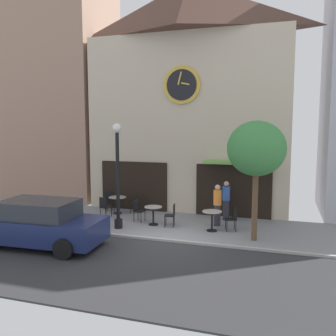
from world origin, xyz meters
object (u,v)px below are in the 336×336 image
at_px(cafe_chair_facing_wall, 136,201).
at_px(cafe_chair_outer, 233,217).
at_px(cafe_table_near_curb, 153,212).
at_px(cafe_chair_mid_row, 172,214).
at_px(parked_car_navy, 40,224).
at_px(cafe_table_leftmost, 212,217).
at_px(cafe_chair_near_lamp, 104,206).
at_px(cafe_chair_curbside, 109,199).
at_px(pedestrian_blue, 226,200).
at_px(cafe_chair_right_end, 138,209).
at_px(street_lamp, 118,176).
at_px(pedestrian_orange, 217,205).
at_px(street_tree, 256,149).
at_px(cafe_table_rightmost, 117,201).

xyz_separation_m(cafe_chair_facing_wall, cafe_chair_outer, (4.65, -1.57, 0.00)).
height_order(cafe_table_near_curb, cafe_chair_mid_row, cafe_chair_mid_row).
distance_m(cafe_table_near_curb, parked_car_navy, 4.51).
relative_size(cafe_table_leftmost, cafe_chair_near_lamp, 0.86).
height_order(cafe_chair_facing_wall, cafe_chair_mid_row, same).
distance_m(cafe_chair_curbside, pedestrian_blue, 5.58).
distance_m(cafe_chair_right_end, cafe_chair_curbside, 2.54).
relative_size(pedestrian_blue, parked_car_navy, 0.38).
relative_size(cafe_table_leftmost, cafe_chair_curbside, 0.86).
relative_size(cafe_table_leftmost, cafe_chair_mid_row, 0.86).
bearing_deg(parked_car_navy, cafe_chair_facing_wall, 76.39).
bearing_deg(street_lamp, cafe_chair_curbside, 123.06).
height_order(cafe_chair_facing_wall, pedestrian_orange, pedestrian_orange).
relative_size(cafe_chair_right_end, parked_car_navy, 0.21).
height_order(street_tree, cafe_table_leftmost, street_tree).
relative_size(cafe_chair_outer, cafe_chair_curbside, 1.00).
bearing_deg(pedestrian_orange, cafe_chair_curbside, 167.98).
bearing_deg(pedestrian_orange, cafe_chair_outer, -36.21).
bearing_deg(cafe_chair_curbside, parked_car_navy, -88.62).
distance_m(cafe_table_leftmost, parked_car_navy, 6.20).
bearing_deg(pedestrian_blue, cafe_chair_curbside, 178.49).
height_order(cafe_table_rightmost, cafe_chair_near_lamp, cafe_chair_near_lamp).
xyz_separation_m(cafe_table_leftmost, cafe_chair_mid_row, (-1.64, 0.12, -0.03)).
height_order(cafe_chair_right_end, cafe_chair_mid_row, same).
xyz_separation_m(cafe_table_near_curb, cafe_chair_curbside, (-2.87, 1.80, -0.01)).
relative_size(cafe_chair_near_lamp, cafe_chair_right_end, 1.00).
height_order(cafe_chair_near_lamp, parked_car_navy, parked_car_navy).
bearing_deg(parked_car_navy, cafe_table_leftmost, 33.45).
bearing_deg(cafe_table_leftmost, pedestrian_blue, 81.64).
distance_m(cafe_chair_right_end, cafe_chair_mid_row, 1.63).
height_order(cafe_chair_facing_wall, pedestrian_blue, pedestrian_blue).
distance_m(cafe_table_rightmost, cafe_chair_curbside, 0.82).
bearing_deg(cafe_chair_outer, cafe_table_near_curb, -177.35).
distance_m(street_tree, cafe_chair_curbside, 7.86).
bearing_deg(cafe_chair_mid_row, cafe_table_rightmost, 155.92).
bearing_deg(cafe_table_near_curb, cafe_chair_outer, 2.65).
bearing_deg(cafe_chair_outer, cafe_chair_mid_row, -175.81).
height_order(street_tree, parked_car_navy, street_tree).
xyz_separation_m(cafe_chair_mid_row, parked_car_navy, (-3.53, -3.54, 0.23)).
height_order(cafe_table_leftmost, cafe_chair_curbside, cafe_chair_curbside).
bearing_deg(cafe_chair_near_lamp, parked_car_navy, -94.35).
xyz_separation_m(street_lamp, cafe_chair_near_lamp, (-1.29, 1.34, -1.55)).
xyz_separation_m(cafe_chair_mid_row, pedestrian_blue, (1.91, 1.68, 0.33)).
height_order(cafe_table_rightmost, cafe_table_leftmost, cafe_table_leftmost).
relative_size(cafe_chair_facing_wall, parked_car_navy, 0.21).
relative_size(street_lamp, cafe_chair_outer, 4.55).
distance_m(street_lamp, cafe_chair_curbside, 3.53).
bearing_deg(cafe_chair_near_lamp, cafe_table_leftmost, -7.31).
xyz_separation_m(street_lamp, cafe_table_near_curb, (1.14, 0.86, -1.54)).
bearing_deg(pedestrian_orange, cafe_chair_right_end, -174.15).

